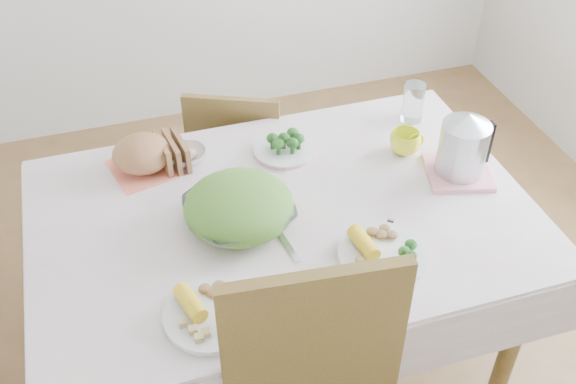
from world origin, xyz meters
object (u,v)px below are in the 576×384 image
object	(u,v)px
dining_table	(284,297)
yellow_mug	(405,142)
chair_far	(242,152)
dinner_plate_left	(212,315)
dinner_plate_right	(383,255)
salad_bowl	(239,214)
electric_kettle	(464,143)

from	to	relation	value
dining_table	yellow_mug	xyz separation A→B (m)	(0.47, 0.17, 0.43)
chair_far	yellow_mug	size ratio (longest dim) A/B	8.13
dinner_plate_left	dinner_plate_right	xyz separation A→B (m)	(0.50, 0.07, 0.00)
dinner_plate_left	dinner_plate_right	size ratio (longest dim) A/B	0.98
salad_bowl	dinner_plate_right	world-z (taller)	salad_bowl
dinner_plate_right	electric_kettle	bearing A→B (deg)	35.49
electric_kettle	salad_bowl	bearing A→B (deg)	-174.68
dining_table	dinner_plate_left	world-z (taller)	dinner_plate_left
dinner_plate_left	dinner_plate_right	distance (m)	0.51
chair_far	dinner_plate_left	size ratio (longest dim) A/B	3.34
chair_far	dinner_plate_left	xyz separation A→B (m)	(-0.34, -1.06, 0.31)
salad_bowl	yellow_mug	size ratio (longest dim) A/B	2.97
dinner_plate_right	yellow_mug	world-z (taller)	yellow_mug
yellow_mug	electric_kettle	size ratio (longest dim) A/B	0.48
chair_far	dinner_plate_left	distance (m)	1.15
dining_table	salad_bowl	world-z (taller)	salad_bowl
dining_table	yellow_mug	world-z (taller)	yellow_mug
dinner_plate_right	salad_bowl	bearing A→B (deg)	143.17
salad_bowl	electric_kettle	world-z (taller)	electric_kettle
salad_bowl	yellow_mug	world-z (taller)	yellow_mug
chair_far	salad_bowl	size ratio (longest dim) A/B	2.74
dining_table	chair_far	xyz separation A→B (m)	(0.05, 0.72, 0.09)
dinner_plate_left	yellow_mug	world-z (taller)	yellow_mug
dinner_plate_right	electric_kettle	world-z (taller)	electric_kettle
dinner_plate_left	electric_kettle	size ratio (longest dim) A/B	1.16
chair_far	yellow_mug	bearing A→B (deg)	152.09
dinner_plate_right	yellow_mug	size ratio (longest dim) A/B	2.48
dinner_plate_right	yellow_mug	xyz separation A→B (m)	(0.27, 0.43, 0.03)
dining_table	dinner_plate_right	world-z (taller)	dinner_plate_right
dinner_plate_right	yellow_mug	bearing A→B (deg)	58.26
yellow_mug	dinner_plate_right	bearing A→B (deg)	-121.74
chair_far	dining_table	bearing A→B (deg)	110.78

